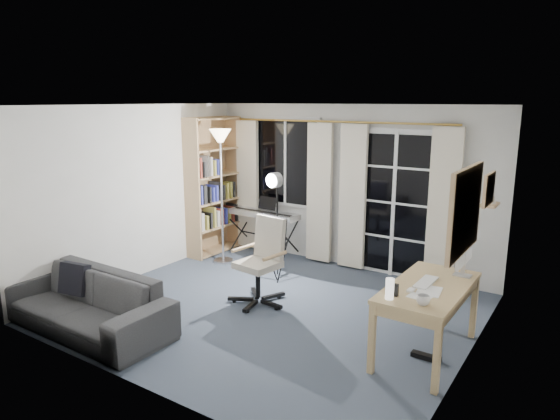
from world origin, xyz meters
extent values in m
cube|color=#363E4F|center=(0.00, 0.00, -0.01)|extent=(4.50, 4.00, 0.02)
cube|color=white|center=(-1.05, 1.98, 1.50)|extent=(1.20, 0.06, 1.40)
cube|color=black|center=(-1.05, 1.95, 1.50)|extent=(1.10, 0.02, 1.30)
cube|color=white|center=(-1.05, 1.94, 1.50)|extent=(0.04, 0.03, 1.30)
cube|color=white|center=(0.75, 1.98, 1.02)|extent=(1.32, 0.06, 2.11)
cube|color=black|center=(0.45, 1.95, 1.02)|extent=(0.55, 0.02, 1.95)
cube|color=black|center=(1.05, 1.95, 1.02)|extent=(0.55, 0.02, 1.95)
cube|color=white|center=(0.75, 1.94, 1.02)|extent=(0.05, 0.04, 2.05)
cube|color=white|center=(0.75, 1.94, 0.55)|extent=(1.15, 0.03, 0.03)
cube|color=white|center=(0.75, 1.94, 1.05)|extent=(1.15, 0.03, 0.03)
cube|color=white|center=(0.75, 1.94, 1.55)|extent=(1.15, 0.03, 0.03)
cylinder|color=gold|center=(-0.15, 1.90, 2.15)|extent=(3.50, 0.03, 0.03)
cube|color=#FBEDCE|center=(-1.75, 1.88, 1.08)|extent=(0.40, 0.07, 2.10)
cube|color=#FBEDCE|center=(-0.40, 1.88, 1.08)|extent=(0.40, 0.07, 2.10)
cube|color=#FBEDCE|center=(0.15, 1.88, 1.08)|extent=(0.40, 0.07, 2.10)
cube|color=#FBEDCE|center=(1.45, 1.88, 1.08)|extent=(0.40, 0.07, 2.10)
cube|color=tan|center=(-2.10, 0.91, 1.10)|extent=(0.35, 0.04, 2.20)
cube|color=tan|center=(-2.08, 1.90, 1.10)|extent=(0.35, 0.04, 2.20)
cube|color=tan|center=(-2.25, 1.41, 1.10)|extent=(0.06, 0.99, 2.20)
cube|color=tan|center=(-2.09, 1.41, 0.03)|extent=(0.38, 1.00, 0.03)
cube|color=tan|center=(-2.09, 1.41, 0.44)|extent=(0.38, 1.00, 0.03)
cube|color=tan|center=(-2.09, 1.41, 0.86)|extent=(0.38, 1.00, 0.03)
cube|color=tan|center=(-2.09, 1.41, 1.27)|extent=(0.38, 1.00, 0.03)
cube|color=tan|center=(-2.09, 1.41, 1.69)|extent=(0.38, 1.00, 0.03)
cube|color=tan|center=(-2.09, 1.41, 2.16)|extent=(0.38, 1.00, 0.03)
cube|color=beige|center=(-2.08, 1.00, 0.59)|extent=(0.25, 0.07, 0.28)
cube|color=#B3A84A|center=(-2.08, 1.11, 0.57)|extent=(0.25, 0.05, 0.22)
cube|color=#2B2B2B|center=(-2.07, 1.20, 0.58)|extent=(0.25, 0.05, 0.25)
cube|color=#B3A84A|center=(-2.07, 1.28, 0.62)|extent=(0.25, 0.05, 0.33)
cube|color=beige|center=(-2.07, 1.37, 0.58)|extent=(0.25, 0.06, 0.26)
cube|color=#97392B|center=(-2.07, 1.47, 0.59)|extent=(0.25, 0.05, 0.26)
cube|color=#383FAA|center=(-2.06, 1.55, 0.59)|extent=(0.25, 0.06, 0.27)
cube|color=#B3A84A|center=(-2.06, 1.65, 0.58)|extent=(0.25, 0.04, 0.25)
cube|color=#97392B|center=(-2.06, 1.73, 0.58)|extent=(0.25, 0.07, 0.26)
cube|color=#2B2B2B|center=(-2.06, 1.83, 0.60)|extent=(0.25, 0.04, 0.29)
cube|color=#383FAA|center=(-2.08, 1.00, 1.02)|extent=(0.25, 0.04, 0.30)
cube|color=#2B2B2B|center=(-2.08, 1.08, 1.02)|extent=(0.25, 0.07, 0.29)
cube|color=#2B2B2B|center=(-2.07, 1.19, 1.00)|extent=(0.25, 0.05, 0.25)
cube|color=#383FAA|center=(-2.07, 1.27, 0.99)|extent=(0.25, 0.04, 0.24)
cube|color=#383FAA|center=(-2.07, 1.35, 1.00)|extent=(0.25, 0.05, 0.26)
cube|color=#2B2B2B|center=(-2.07, 1.43, 1.02)|extent=(0.25, 0.04, 0.30)
cube|color=#2B2B2B|center=(-2.07, 1.51, 0.99)|extent=(0.25, 0.06, 0.24)
cube|color=#CEBF4D|center=(-2.06, 1.61, 1.00)|extent=(0.25, 0.05, 0.26)
cube|color=#B3A84A|center=(-2.06, 1.70, 1.01)|extent=(0.25, 0.04, 0.27)
cube|color=#2B2B2B|center=(-2.06, 1.77, 1.00)|extent=(0.25, 0.04, 0.26)
cube|color=#97392B|center=(-2.08, 1.00, 1.44)|extent=(0.25, 0.05, 0.31)
cube|color=#2B2B2B|center=(-2.08, 1.08, 1.41)|extent=(0.25, 0.04, 0.24)
cube|color=beige|center=(-2.07, 1.16, 1.45)|extent=(0.25, 0.04, 0.33)
cube|color=beige|center=(-2.07, 1.24, 1.44)|extent=(0.25, 0.04, 0.30)
cube|color=#B3A84A|center=(-2.07, 1.32, 1.41)|extent=(0.25, 0.04, 0.24)
cube|color=#383FAA|center=(-2.07, 1.40, 1.41)|extent=(0.25, 0.05, 0.25)
cylinder|color=#B2B2B7|center=(-1.63, 1.07, 0.02)|extent=(0.31, 0.31, 0.03)
cylinder|color=#B2B2B7|center=(-1.63, 1.07, 0.97)|extent=(0.03, 0.03, 1.89)
cone|color=#FFE5B2|center=(-1.63, 1.07, 1.94)|extent=(0.33, 0.33, 0.19)
cylinder|color=black|center=(-1.77, 1.71, 0.33)|extent=(0.04, 0.59, 0.53)
cylinder|color=black|center=(-1.77, 1.71, 0.33)|extent=(0.04, 0.59, 0.53)
cylinder|color=black|center=(-0.83, 1.69, 0.33)|extent=(0.04, 0.59, 0.53)
cylinder|color=black|center=(-0.83, 1.69, 0.33)|extent=(0.04, 0.59, 0.53)
cylinder|color=black|center=(-1.30, 1.70, 0.33)|extent=(0.93, 0.05, 0.02)
cube|color=silver|center=(-1.30, 1.70, 0.68)|extent=(1.22, 0.34, 0.08)
cube|color=white|center=(-1.30, 1.63, 0.71)|extent=(1.12, 0.16, 0.01)
cube|color=black|center=(-1.30, 1.66, 0.72)|extent=(1.08, 0.11, 0.01)
cube|color=black|center=(-1.30, 1.79, 0.84)|extent=(0.33, 0.08, 0.20)
cylinder|color=black|center=(-0.41, 0.87, 0.28)|extent=(0.07, 0.24, 0.62)
cylinder|color=black|center=(-0.54, 0.99, 0.28)|extent=(0.19, 0.17, 0.62)
cylinder|color=black|center=(-0.57, 0.82, 0.28)|extent=(0.23, 0.09, 0.62)
cylinder|color=black|center=(-0.51, 0.89, 0.88)|extent=(0.03, 0.03, 1.07)
cylinder|color=silver|center=(-0.51, 0.85, 1.41)|extent=(0.22, 0.15, 0.20)
cylinder|color=white|center=(-0.53, 0.78, 1.41)|extent=(0.18, 0.05, 0.18)
cube|color=black|center=(-0.02, 0.03, 0.04)|extent=(0.32, 0.09, 0.04)
cylinder|color=black|center=(0.06, 0.02, 0.02)|extent=(0.06, 0.06, 0.05)
cube|color=black|center=(-0.14, 0.26, 0.04)|extent=(0.18, 0.31, 0.04)
cylinder|color=black|center=(-0.11, 0.33, 0.02)|extent=(0.06, 0.06, 0.05)
cube|color=black|center=(-0.39, 0.21, 0.04)|extent=(0.27, 0.26, 0.04)
cylinder|color=black|center=(-0.45, 0.26, 0.02)|extent=(0.06, 0.06, 0.05)
cube|color=black|center=(-0.43, -0.05, 0.04)|extent=(0.30, 0.20, 0.04)
cylinder|color=black|center=(-0.50, -0.08, 0.02)|extent=(0.06, 0.06, 0.05)
cube|color=black|center=(-0.19, -0.16, 0.04)|extent=(0.11, 0.32, 0.04)
cylinder|color=black|center=(-0.18, -0.23, 0.02)|extent=(0.06, 0.06, 0.05)
cylinder|color=black|center=(-0.23, 0.06, 0.28)|extent=(0.07, 0.07, 0.40)
cube|color=beige|center=(-0.23, 0.06, 0.50)|extent=(0.51, 0.51, 0.08)
cube|color=beige|center=(-0.21, 0.28, 0.80)|extent=(0.45, 0.18, 0.52)
cube|color=black|center=(-0.20, 0.32, 0.82)|extent=(0.43, 0.15, 0.48)
cylinder|color=tan|center=(-0.49, 0.11, 0.66)|extent=(0.10, 0.40, 0.04)
cylinder|color=tan|center=(0.03, 0.05, 0.66)|extent=(0.10, 0.40, 0.04)
cube|color=tan|center=(1.88, -0.05, 0.70)|extent=(0.69, 1.34, 0.04)
cube|color=tan|center=(1.88, -0.05, 0.63)|extent=(0.65, 1.31, 0.10)
cube|color=tan|center=(1.58, -0.67, 0.34)|extent=(0.06, 0.06, 0.68)
cube|color=tan|center=(2.17, -0.68, 0.34)|extent=(0.06, 0.06, 0.68)
cube|color=tan|center=(1.59, 0.59, 0.34)|extent=(0.06, 0.06, 0.68)
cube|color=tan|center=(2.18, 0.58, 0.34)|extent=(0.06, 0.06, 0.68)
cube|color=silver|center=(2.08, 0.40, 0.72)|extent=(0.17, 0.12, 0.01)
cube|color=silver|center=(2.08, 0.40, 0.85)|extent=(0.04, 0.03, 0.21)
cube|color=silver|center=(2.08, 0.40, 1.00)|extent=(0.04, 0.52, 0.32)
cube|color=black|center=(2.06, 0.40, 1.00)|extent=(0.02, 0.48, 0.29)
cube|color=white|center=(1.83, 0.00, 0.72)|extent=(0.14, 0.40, 0.02)
cube|color=white|center=(1.78, -0.29, 0.73)|extent=(0.06, 0.10, 0.02)
cube|color=white|center=(1.93, -0.20, 0.72)|extent=(0.24, 0.31, 0.01)
cube|color=white|center=(1.90, -0.39, 0.72)|extent=(0.21, 0.16, 0.00)
cube|color=black|center=(1.70, -0.48, 0.77)|extent=(0.05, 0.04, 0.11)
cylinder|color=white|center=(1.68, -0.58, 0.81)|extent=(0.08, 0.08, 0.19)
cube|color=black|center=(1.93, -0.15, 0.02)|extent=(0.29, 0.08, 0.05)
imported|color=silver|center=(1.98, -0.55, 0.77)|extent=(0.12, 0.09, 0.12)
cube|color=tan|center=(2.23, -0.35, 1.55)|extent=(0.04, 0.94, 0.74)
cube|color=white|center=(2.21, -0.35, 1.55)|extent=(0.01, 0.84, 0.64)
cube|color=tan|center=(2.23, 0.55, 1.60)|extent=(0.03, 0.42, 0.32)
cube|color=#4D9B5D|center=(2.21, 0.55, 1.60)|extent=(0.00, 0.36, 0.26)
cube|color=tan|center=(2.16, 1.05, 1.35)|extent=(0.16, 0.30, 0.02)
cone|color=beige|center=(2.16, 1.05, 1.44)|extent=(0.12, 0.12, 0.15)
imported|color=#272729|center=(-1.40, -1.55, 0.41)|extent=(2.10, 0.63, 0.82)
cube|color=black|center=(-1.70, -1.45, 0.48)|extent=(0.38, 0.25, 0.37)
camera|label=1|loc=(3.17, -4.61, 2.46)|focal=32.00mm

